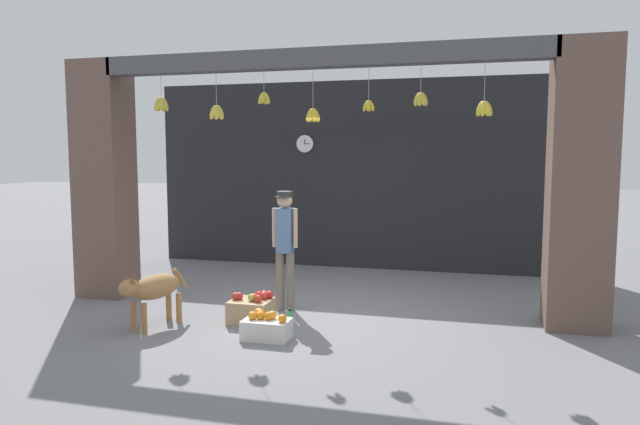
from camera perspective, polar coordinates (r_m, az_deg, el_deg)
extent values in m
plane|color=slate|center=(7.40, -0.95, -10.23)|extent=(60.00, 60.00, 0.00)
cube|color=#232326|center=(10.27, 3.93, 3.74)|extent=(7.63, 0.12, 3.36)
cube|color=brown|center=(8.79, -20.74, 3.03)|extent=(0.70, 0.60, 3.36)
cube|color=brown|center=(7.26, 24.57, 2.38)|extent=(0.70, 0.60, 3.36)
cube|color=#4C4C51|center=(7.33, -0.73, 15.15)|extent=(5.73, 0.24, 0.24)
cylinder|color=#B2AD99|center=(8.07, -15.62, 12.11)|extent=(0.01, 0.01, 0.31)
ellipsoid|color=gold|center=(8.02, -15.26, 10.40)|extent=(0.13, 0.07, 0.20)
ellipsoid|color=gold|center=(8.06, -15.23, 10.38)|extent=(0.11, 0.12, 0.21)
ellipsoid|color=gold|center=(8.09, -15.47, 10.35)|extent=(0.09, 0.13, 0.21)
ellipsoid|color=gold|center=(8.08, -15.78, 10.35)|extent=(0.13, 0.10, 0.21)
ellipsoid|color=gold|center=(8.05, -15.94, 10.37)|extent=(0.13, 0.10, 0.21)
ellipsoid|color=gold|center=(8.00, -15.83, 10.40)|extent=(0.09, 0.13, 0.21)
ellipsoid|color=gold|center=(7.99, -15.52, 10.41)|extent=(0.11, 0.12, 0.21)
cylinder|color=#B2AD99|center=(7.76, -10.34, 12.06)|extent=(0.01, 0.01, 0.43)
ellipsoid|color=yellow|center=(7.71, -9.95, 9.83)|extent=(0.13, 0.07, 0.21)
ellipsoid|color=yellow|center=(7.76, -9.99, 9.81)|extent=(0.11, 0.13, 0.22)
ellipsoid|color=yellow|center=(7.78, -10.33, 9.79)|extent=(0.11, 0.13, 0.22)
ellipsoid|color=yellow|center=(7.75, -10.65, 9.80)|extent=(0.13, 0.07, 0.21)
ellipsoid|color=yellow|center=(7.70, -10.62, 9.83)|extent=(0.11, 0.13, 0.22)
ellipsoid|color=yellow|center=(7.68, -10.27, 9.84)|extent=(0.11, 0.13, 0.22)
cylinder|color=#B2AD99|center=(7.46, -5.64, 12.93)|extent=(0.01, 0.01, 0.28)
ellipsoid|color=gold|center=(7.43, -5.32, 11.31)|extent=(0.11, 0.06, 0.16)
ellipsoid|color=gold|center=(7.48, -5.51, 11.26)|extent=(0.06, 0.11, 0.16)
ellipsoid|color=gold|center=(7.45, -5.92, 11.28)|extent=(0.11, 0.06, 0.16)
ellipsoid|color=gold|center=(7.40, -5.73, 11.32)|extent=(0.06, 0.11, 0.16)
cylinder|color=#B2AD99|center=(7.22, -0.71, 12.32)|extent=(0.01, 0.01, 0.50)
ellipsoid|color=yellow|center=(7.18, -0.35, 9.70)|extent=(0.12, 0.07, 0.19)
ellipsoid|color=yellow|center=(7.22, -0.41, 9.68)|extent=(0.10, 0.11, 0.19)
ellipsoid|color=yellow|center=(7.24, -0.69, 9.67)|extent=(0.08, 0.12, 0.19)
ellipsoid|color=yellow|center=(7.22, -0.99, 9.68)|extent=(0.12, 0.09, 0.19)
ellipsoid|color=yellow|center=(7.19, -1.07, 9.70)|extent=(0.12, 0.09, 0.19)
ellipsoid|color=yellow|center=(7.15, -0.89, 9.71)|extent=(0.08, 0.12, 0.19)
ellipsoid|color=yellow|center=(7.15, -0.56, 9.72)|extent=(0.10, 0.11, 0.19)
cylinder|color=#B2AD99|center=(7.10, 4.90, 12.77)|extent=(0.01, 0.01, 0.41)
ellipsoid|color=yellow|center=(7.06, 5.18, 10.58)|extent=(0.10, 0.05, 0.15)
ellipsoid|color=yellow|center=(7.10, 4.93, 10.55)|extent=(0.05, 0.10, 0.15)
ellipsoid|color=yellow|center=(7.07, 4.59, 10.58)|extent=(0.10, 0.05, 0.15)
ellipsoid|color=yellow|center=(7.03, 4.83, 10.61)|extent=(0.05, 0.10, 0.15)
cylinder|color=#B2AD99|center=(7.07, 10.06, 13.07)|extent=(0.01, 0.01, 0.33)
ellipsoid|color=gold|center=(7.04, 10.39, 11.09)|extent=(0.12, 0.06, 0.18)
ellipsoid|color=gold|center=(7.07, 10.27, 11.07)|extent=(0.10, 0.11, 0.19)
ellipsoid|color=gold|center=(7.08, 9.97, 11.06)|extent=(0.08, 0.11, 0.18)
ellipsoid|color=gold|center=(7.06, 9.71, 11.08)|extent=(0.11, 0.09, 0.18)
ellipsoid|color=gold|center=(7.02, 9.68, 11.11)|extent=(0.11, 0.09, 0.18)
ellipsoid|color=gold|center=(7.00, 9.91, 11.13)|extent=(0.08, 0.11, 0.18)
ellipsoid|color=gold|center=(7.00, 10.23, 11.12)|extent=(0.10, 0.11, 0.19)
cylinder|color=#B2AD99|center=(7.01, 16.16, 12.50)|extent=(0.01, 0.01, 0.45)
ellipsoid|color=yellow|center=(6.98, 16.49, 9.94)|extent=(0.13, 0.07, 0.20)
ellipsoid|color=yellow|center=(7.02, 16.33, 9.92)|extent=(0.11, 0.12, 0.21)
ellipsoid|color=yellow|center=(7.03, 15.98, 9.92)|extent=(0.08, 0.13, 0.20)
ellipsoid|color=yellow|center=(7.00, 15.71, 9.95)|extent=(0.13, 0.10, 0.21)
ellipsoid|color=yellow|center=(6.96, 15.72, 9.98)|extent=(0.13, 0.10, 0.21)
ellipsoid|color=yellow|center=(6.93, 16.00, 9.98)|extent=(0.08, 0.13, 0.20)
ellipsoid|color=yellow|center=(6.94, 16.35, 9.97)|extent=(0.11, 0.12, 0.21)
ellipsoid|color=#9E7042|center=(7.10, -16.07, -7.13)|extent=(0.48, 0.78, 0.29)
cylinder|color=#9E7042|center=(6.93, -17.19, -10.09)|extent=(0.07, 0.07, 0.35)
cylinder|color=#9E7042|center=(7.06, -18.15, -9.83)|extent=(0.07, 0.07, 0.35)
cylinder|color=#9E7042|center=(7.30, -13.93, -9.21)|extent=(0.07, 0.07, 0.35)
cylinder|color=#9E7042|center=(7.42, -14.89, -8.98)|extent=(0.07, 0.07, 0.35)
ellipsoid|color=#9E7042|center=(6.83, -18.55, -7.16)|extent=(0.25, 0.31, 0.20)
cone|color=brown|center=(6.76, -18.26, -6.37)|extent=(0.06, 0.06, 0.08)
cone|color=brown|center=(6.85, -18.90, -6.23)|extent=(0.06, 0.06, 0.08)
cylinder|color=#9E7042|center=(7.36, -13.79, -6.38)|extent=(0.10, 0.23, 0.29)
cylinder|color=#6B665B|center=(7.52, -2.99, -6.94)|extent=(0.11, 0.11, 0.77)
cylinder|color=#6B665B|center=(7.56, -4.01, -6.88)|extent=(0.11, 0.11, 0.77)
cube|color=#4C7099|center=(7.42, -3.54, -1.80)|extent=(0.20, 0.17, 0.58)
cylinder|color=tan|center=(7.37, -2.50, -1.56)|extent=(0.06, 0.06, 0.51)
cylinder|color=tan|center=(7.45, -4.57, -1.50)|extent=(0.06, 0.06, 0.51)
sphere|color=tan|center=(7.38, -3.55, 1.21)|extent=(0.20, 0.20, 0.20)
cylinder|color=#2D2D2D|center=(7.37, -3.56, 1.87)|extent=(0.20, 0.20, 0.07)
cube|color=#2D2D2D|center=(7.28, -3.79, 1.58)|extent=(0.17, 0.11, 0.01)
cube|color=silver|center=(6.49, -5.36, -11.56)|extent=(0.52, 0.33, 0.22)
sphere|color=orange|center=(6.33, -3.79, -10.55)|extent=(0.10, 0.10, 0.10)
sphere|color=orange|center=(6.47, -6.76, -10.21)|extent=(0.10, 0.10, 0.10)
sphere|color=orange|center=(6.60, -6.18, -9.90)|extent=(0.10, 0.10, 0.10)
sphere|color=orange|center=(6.48, -6.77, -10.21)|extent=(0.10, 0.10, 0.10)
sphere|color=orange|center=(6.47, -5.98, -10.22)|extent=(0.10, 0.10, 0.10)
sphere|color=orange|center=(6.48, -4.78, -10.19)|extent=(0.10, 0.10, 0.10)
sphere|color=orange|center=(6.56, -5.99, -10.00)|extent=(0.10, 0.10, 0.10)
sphere|color=orange|center=(6.44, -5.15, -10.28)|extent=(0.10, 0.10, 0.10)
cube|color=tan|center=(7.12, -6.90, -9.76)|extent=(0.49, 0.44, 0.28)
sphere|color=red|center=(7.14, -6.09, -8.21)|extent=(0.10, 0.10, 0.10)
sphere|color=red|center=(7.12, -8.44, -8.29)|extent=(0.10, 0.10, 0.10)
sphere|color=red|center=(7.14, -5.07, -8.20)|extent=(0.10, 0.10, 0.10)
sphere|color=red|center=(6.96, -6.20, -8.59)|extent=(0.10, 0.10, 0.10)
sphere|color=#99B238|center=(7.03, -6.83, -8.45)|extent=(0.10, 0.10, 0.10)
sphere|color=red|center=(7.09, -5.63, -8.31)|extent=(0.10, 0.10, 0.10)
sphere|color=red|center=(7.11, -8.10, -8.30)|extent=(0.10, 0.10, 0.10)
sphere|color=red|center=(7.18, -5.58, -8.13)|extent=(0.10, 0.10, 0.10)
sphere|color=red|center=(7.03, -6.53, -8.44)|extent=(0.10, 0.10, 0.10)
cylinder|color=#38934C|center=(6.75, -3.05, -10.77)|extent=(0.06, 0.06, 0.24)
cylinder|color=black|center=(6.71, -3.05, -9.67)|extent=(0.04, 0.04, 0.03)
cylinder|color=black|center=(10.43, -1.51, 6.88)|extent=(0.33, 0.01, 0.33)
cylinder|color=white|center=(10.42, -1.53, 6.89)|extent=(0.31, 0.02, 0.31)
cube|color=black|center=(10.41, -1.55, 7.08)|extent=(0.01, 0.01, 0.09)
cube|color=black|center=(10.40, -1.30, 6.89)|extent=(0.12, 0.01, 0.01)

